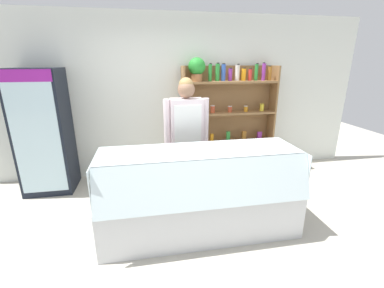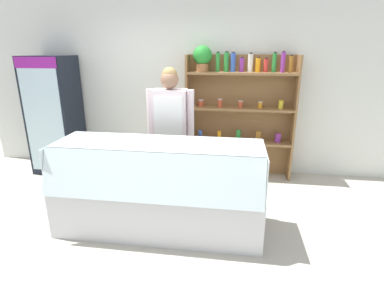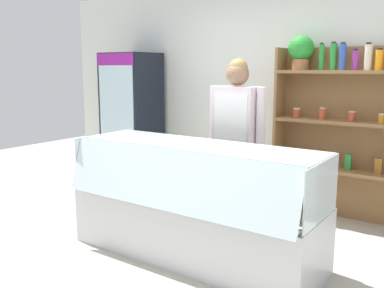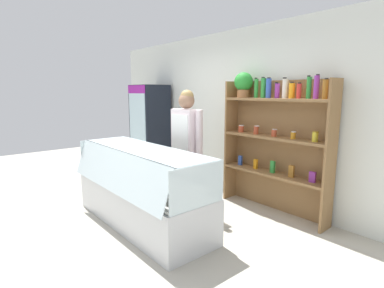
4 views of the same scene
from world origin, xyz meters
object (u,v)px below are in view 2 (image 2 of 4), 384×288
object	(u,v)px
deli_display_case	(159,203)
shop_clerk	(170,123)
drinks_fridge	(55,115)
shelving_unit	(235,104)

from	to	relation	value
deli_display_case	shop_clerk	world-z (taller)	shop_clerk
drinks_fridge	deli_display_case	world-z (taller)	drinks_fridge
deli_display_case	shop_clerk	size ratio (longest dim) A/B	1.29
deli_display_case	drinks_fridge	bearing A→B (deg)	144.71
shop_clerk	deli_display_case	bearing A→B (deg)	-88.70
drinks_fridge	shelving_unit	distance (m)	2.89
drinks_fridge	shelving_unit	xyz separation A→B (m)	(2.87, 0.22, 0.23)
shelving_unit	shop_clerk	xyz separation A→B (m)	(-0.82, -0.90, -0.11)
drinks_fridge	deli_display_case	bearing A→B (deg)	-35.29
drinks_fridge	shop_clerk	bearing A→B (deg)	-18.35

